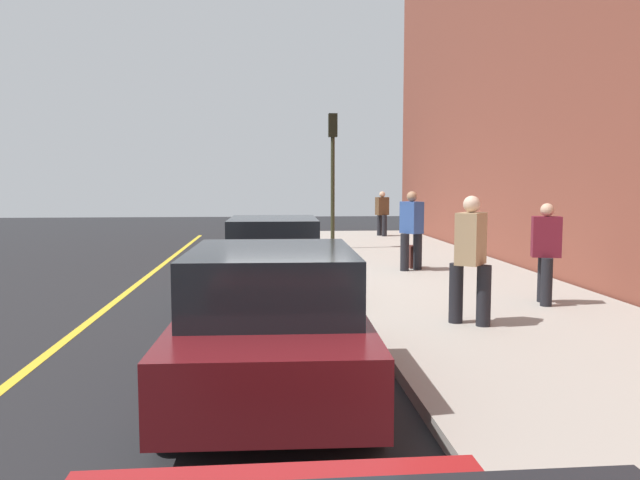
{
  "coord_description": "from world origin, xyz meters",
  "views": [
    {
      "loc": [
        -11.85,
        0.4,
        2.17
      ],
      "look_at": [
        -0.78,
        -0.52,
        1.14
      ],
      "focal_mm": 34.97,
      "sensor_mm": 36.0,
      "label": 1
    }
  ],
  "objects_px": {
    "traffic_light_pole": "(333,157)",
    "parked_car_maroon": "(272,321)",
    "pedestrian_blue_coat": "(412,228)",
    "pedestrian_burgundy_coat": "(546,251)",
    "rolling_suitcase": "(413,257)",
    "pedestrian_brown_coat": "(382,212)",
    "parked_car_black": "(273,257)",
    "pedestrian_tan_coat": "(471,256)"
  },
  "relations": [
    {
      "from": "parked_car_maroon",
      "to": "pedestrian_brown_coat",
      "type": "relative_size",
      "value": 2.48
    },
    {
      "from": "parked_car_maroon",
      "to": "pedestrian_tan_coat",
      "type": "bearing_deg",
      "value": -51.41
    },
    {
      "from": "pedestrian_burgundy_coat",
      "to": "traffic_light_pole",
      "type": "bearing_deg",
      "value": 16.1
    },
    {
      "from": "parked_car_maroon",
      "to": "traffic_light_pole",
      "type": "relative_size",
      "value": 1.02
    },
    {
      "from": "pedestrian_tan_coat",
      "to": "traffic_light_pole",
      "type": "relative_size",
      "value": 0.45
    },
    {
      "from": "pedestrian_blue_coat",
      "to": "pedestrian_burgundy_coat",
      "type": "relative_size",
      "value": 1.08
    },
    {
      "from": "pedestrian_tan_coat",
      "to": "pedestrian_blue_coat",
      "type": "relative_size",
      "value": 1.01
    },
    {
      "from": "traffic_light_pole",
      "to": "rolling_suitcase",
      "type": "height_order",
      "value": "traffic_light_pole"
    },
    {
      "from": "parked_car_maroon",
      "to": "traffic_light_pole",
      "type": "distance_m",
      "value": 13.0
    },
    {
      "from": "rolling_suitcase",
      "to": "parked_car_black",
      "type": "bearing_deg",
      "value": 129.0
    },
    {
      "from": "pedestrian_blue_coat",
      "to": "pedestrian_brown_coat",
      "type": "xyz_separation_m",
      "value": [
        9.25,
        -1.01,
        -0.07
      ]
    },
    {
      "from": "parked_car_black",
      "to": "pedestrian_brown_coat",
      "type": "distance_m",
      "value": 12.32
    },
    {
      "from": "parked_car_black",
      "to": "traffic_light_pole",
      "type": "relative_size",
      "value": 1.03
    },
    {
      "from": "pedestrian_tan_coat",
      "to": "pedestrian_blue_coat",
      "type": "xyz_separation_m",
      "value": [
        5.51,
        -0.43,
        -0.01
      ]
    },
    {
      "from": "pedestrian_blue_coat",
      "to": "pedestrian_burgundy_coat",
      "type": "bearing_deg",
      "value": -162.63
    },
    {
      "from": "parked_car_maroon",
      "to": "traffic_light_pole",
      "type": "bearing_deg",
      "value": -8.65
    },
    {
      "from": "pedestrian_brown_coat",
      "to": "traffic_light_pole",
      "type": "relative_size",
      "value": 0.41
    },
    {
      "from": "parked_car_maroon",
      "to": "pedestrian_blue_coat",
      "type": "height_order",
      "value": "pedestrian_blue_coat"
    },
    {
      "from": "pedestrian_tan_coat",
      "to": "pedestrian_brown_coat",
      "type": "bearing_deg",
      "value": -5.59
    },
    {
      "from": "pedestrian_burgundy_coat",
      "to": "pedestrian_brown_coat",
      "type": "xyz_separation_m",
      "value": [
        13.4,
        0.28,
        0.0
      ]
    },
    {
      "from": "pedestrian_blue_coat",
      "to": "traffic_light_pole",
      "type": "distance_m",
      "value": 5.4
    },
    {
      "from": "parked_car_black",
      "to": "pedestrian_brown_coat",
      "type": "relative_size",
      "value": 2.49
    },
    {
      "from": "parked_car_maroon",
      "to": "rolling_suitcase",
      "type": "relative_size",
      "value": 4.69
    },
    {
      "from": "pedestrian_blue_coat",
      "to": "parked_car_black",
      "type": "bearing_deg",
      "value": 126.15
    },
    {
      "from": "parked_car_black",
      "to": "pedestrian_burgundy_coat",
      "type": "xyz_separation_m",
      "value": [
        -1.82,
        -4.49,
        0.29
      ]
    },
    {
      "from": "pedestrian_blue_coat",
      "to": "traffic_light_pole",
      "type": "xyz_separation_m",
      "value": [
        4.92,
        1.32,
        1.81
      ]
    },
    {
      "from": "parked_car_black",
      "to": "pedestrian_tan_coat",
      "type": "height_order",
      "value": "pedestrian_tan_coat"
    },
    {
      "from": "parked_car_maroon",
      "to": "pedestrian_brown_coat",
      "type": "height_order",
      "value": "pedestrian_brown_coat"
    },
    {
      "from": "pedestrian_tan_coat",
      "to": "pedestrian_blue_coat",
      "type": "height_order",
      "value": "pedestrian_tan_coat"
    },
    {
      "from": "traffic_light_pole",
      "to": "parked_car_maroon",
      "type": "bearing_deg",
      "value": 171.35
    },
    {
      "from": "pedestrian_tan_coat",
      "to": "pedestrian_blue_coat",
      "type": "distance_m",
      "value": 5.53
    },
    {
      "from": "pedestrian_brown_coat",
      "to": "rolling_suitcase",
      "type": "relative_size",
      "value": 1.89
    },
    {
      "from": "pedestrian_tan_coat",
      "to": "traffic_light_pole",
      "type": "height_order",
      "value": "traffic_light_pole"
    },
    {
      "from": "traffic_light_pole",
      "to": "rolling_suitcase",
      "type": "distance_m",
      "value": 5.4
    },
    {
      "from": "traffic_light_pole",
      "to": "pedestrian_tan_coat",
      "type": "bearing_deg",
      "value": -175.13
    },
    {
      "from": "rolling_suitcase",
      "to": "pedestrian_blue_coat",
      "type": "bearing_deg",
      "value": 158.95
    },
    {
      "from": "parked_car_black",
      "to": "pedestrian_blue_coat",
      "type": "bearing_deg",
      "value": -53.85
    },
    {
      "from": "parked_car_black",
      "to": "pedestrian_brown_coat",
      "type": "height_order",
      "value": "pedestrian_brown_coat"
    },
    {
      "from": "pedestrian_blue_coat",
      "to": "pedestrian_burgundy_coat",
      "type": "xyz_separation_m",
      "value": [
        -4.15,
        -1.3,
        -0.07
      ]
    },
    {
      "from": "parked_car_maroon",
      "to": "pedestrian_tan_coat",
      "type": "relative_size",
      "value": 2.28
    },
    {
      "from": "parked_car_maroon",
      "to": "pedestrian_burgundy_coat",
      "type": "distance_m",
      "value": 5.81
    },
    {
      "from": "pedestrian_burgundy_coat",
      "to": "rolling_suitcase",
      "type": "height_order",
      "value": "pedestrian_burgundy_coat"
    }
  ]
}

